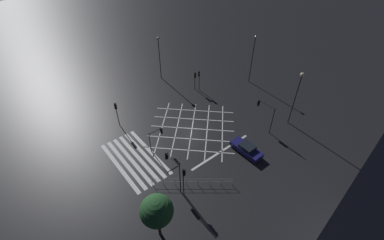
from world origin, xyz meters
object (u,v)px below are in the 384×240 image
at_px(street_lamp_far, 298,87).
at_px(street_tree_near, 157,211).
at_px(traffic_light_ne_main, 265,110).
at_px(street_lamp_west, 159,49).
at_px(traffic_light_nw_cross, 199,77).
at_px(traffic_light_sw_main, 116,110).
at_px(traffic_light_se_main, 173,166).
at_px(waiting_car, 246,149).
at_px(traffic_light_se_cross, 184,177).
at_px(traffic_light_median_south, 157,135).
at_px(traffic_light_nw_main, 195,78).
at_px(street_lamp_east, 253,54).

xyz_separation_m(street_lamp_far, street_tree_near, (2.32, -24.89, -2.13)).
bearing_deg(traffic_light_ne_main, street_lamp_west, 8.47).
distance_m(traffic_light_nw_cross, traffic_light_sw_main, 15.67).
distance_m(traffic_light_se_main, traffic_light_sw_main, 13.89).
xyz_separation_m(street_tree_near, waiting_car, (-2.17, 15.16, -3.51)).
xyz_separation_m(traffic_light_nw_cross, traffic_light_se_cross, (15.79, -15.52, 0.29)).
bearing_deg(traffic_light_median_south, traffic_light_ne_main, -23.70).
height_order(traffic_light_ne_main, traffic_light_nw_main, traffic_light_ne_main).
bearing_deg(traffic_light_ne_main, street_lamp_east, -41.18).
height_order(traffic_light_nw_cross, traffic_light_median_south, traffic_light_nw_cross).
relative_size(street_lamp_east, waiting_car, 1.96).
relative_size(street_lamp_east, street_lamp_far, 1.04).
xyz_separation_m(traffic_light_ne_main, traffic_light_nw_cross, (-13.90, -0.42, -0.58)).
distance_m(traffic_light_se_main, waiting_car, 11.08).
distance_m(traffic_light_nw_cross, street_tree_near, 27.18).
bearing_deg(street_tree_near, traffic_light_nw_cross, 131.58).
distance_m(traffic_light_se_cross, street_lamp_east, 27.78).
bearing_deg(traffic_light_nw_cross, street_lamp_west, -70.23).
distance_m(traffic_light_median_south, street_lamp_west, 19.34).
bearing_deg(traffic_light_se_main, traffic_light_nw_main, -46.48).
bearing_deg(traffic_light_se_cross, street_lamp_east, 25.96).
distance_m(street_lamp_far, street_tree_near, 25.09).
xyz_separation_m(traffic_light_nw_cross, traffic_light_median_south, (7.69, -13.73, -0.37)).
height_order(traffic_light_nw_cross, street_lamp_west, street_lamp_west).
distance_m(traffic_light_ne_main, street_tree_near, 21.14).
distance_m(traffic_light_se_main, street_lamp_far, 20.58).
bearing_deg(traffic_light_se_main, traffic_light_nw_cross, -48.25).
xyz_separation_m(traffic_light_nw_cross, street_tree_near, (18.01, -20.30, 1.42)).
bearing_deg(waiting_car, traffic_light_sw_main, 33.85).
bearing_deg(street_lamp_east, traffic_light_nw_cross, -111.49).
relative_size(traffic_light_nw_cross, street_lamp_east, 0.43).
distance_m(traffic_light_median_south, street_tree_near, 12.37).
height_order(traffic_light_sw_main, street_lamp_west, street_lamp_west).
relative_size(street_lamp_west, street_lamp_far, 0.95).
distance_m(traffic_light_nw_cross, traffic_light_se_cross, 22.15).
bearing_deg(traffic_light_se_cross, waiting_car, -0.28).
relative_size(traffic_light_se_cross, waiting_car, 0.94).
distance_m(traffic_light_se_cross, traffic_light_median_south, 8.32).
height_order(traffic_light_sw_main, traffic_light_median_south, traffic_light_sw_main).
relative_size(street_lamp_west, street_tree_near, 1.42).
xyz_separation_m(traffic_light_se_main, waiting_car, (1.81, 10.58, -2.74)).
relative_size(traffic_light_median_south, street_tree_near, 0.56).
bearing_deg(traffic_light_nw_cross, traffic_light_nw_main, -56.03).
bearing_deg(traffic_light_sw_main, traffic_light_nw_cross, 90.54).
xyz_separation_m(traffic_light_nw_cross, traffic_light_nw_main, (-0.55, -0.37, -0.29)).
bearing_deg(traffic_light_median_south, traffic_light_nw_cross, 29.25).
xyz_separation_m(traffic_light_se_main, street_lamp_far, (1.66, 20.31, 2.90)).
bearing_deg(street_lamp_west, street_tree_near, -34.03).
bearing_deg(street_lamp_far, traffic_light_ne_main, -113.33).
bearing_deg(traffic_light_nw_cross, street_lamp_far, 106.28).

